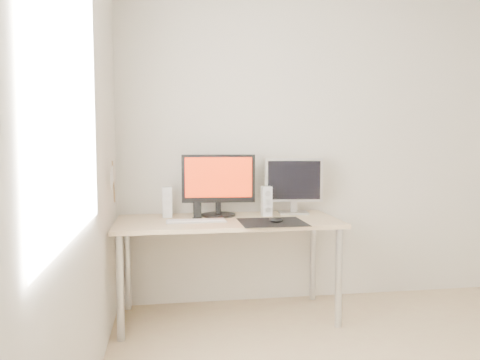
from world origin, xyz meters
TOP-DOWN VIEW (x-y plane):
  - wall_back at (0.00, 1.75)m, footprint 3.50×0.00m
  - wall_left at (-1.75, 0.00)m, footprint 0.00×3.50m
  - window_pane at (-1.74, 0.00)m, footprint 0.00×1.30m
  - mousepad at (-0.64, 1.21)m, footprint 0.45×0.40m
  - mouse at (-0.62, 1.18)m, footprint 0.10×0.06m
  - desk at (-0.93, 1.38)m, footprint 1.60×0.70m
  - main_monitor at (-0.98, 1.54)m, footprint 0.55×0.28m
  - second_monitor at (-0.38, 1.57)m, footprint 0.45×0.18m
  - speaker_left at (-1.36, 1.55)m, footprint 0.07×0.09m
  - speaker_right at (-0.62, 1.50)m, footprint 0.07×0.09m
  - keyboard at (-1.16, 1.30)m, footprint 0.42×0.13m
  - phone_dock at (-1.15, 1.39)m, footprint 0.07×0.06m
  - pennant at (-1.72, 1.24)m, footprint 0.01×0.23m

SIDE VIEW (x-z plane):
  - desk at x=-0.93m, z-range 0.29..1.02m
  - mousepad at x=-0.64m, z-range 0.73..0.73m
  - keyboard at x=-1.16m, z-range 0.73..0.75m
  - mouse at x=-0.62m, z-range 0.73..0.77m
  - phone_dock at x=-1.15m, z-range 0.70..0.83m
  - speaker_left at x=-1.36m, z-range 0.73..0.96m
  - speaker_right at x=-0.62m, z-range 0.73..0.96m
  - second_monitor at x=-0.38m, z-range 0.75..1.19m
  - main_monitor at x=-0.98m, z-range 0.75..1.22m
  - pennant at x=-1.72m, z-range 0.90..1.19m
  - wall_back at x=0.00m, z-range -0.50..3.00m
  - wall_left at x=-1.75m, z-range -0.50..3.00m
  - window_pane at x=-1.74m, z-range 0.85..2.15m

